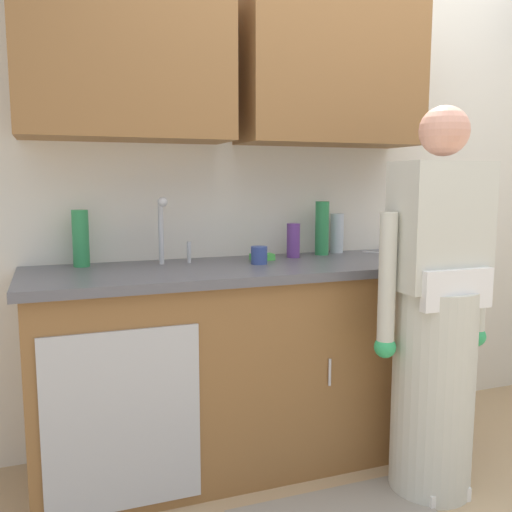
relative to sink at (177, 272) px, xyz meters
name	(u,v)px	position (x,y,z in m)	size (l,w,h in m)	color
kitchen_wall_with_uppers	(301,151)	(0.73, 0.29, 0.55)	(4.80, 0.44, 2.70)	silver
counter_cabinet	(244,368)	(0.31, -0.01, -0.48)	(1.90, 0.62, 0.90)	brown
countertop	(245,269)	(0.32, -0.01, -0.01)	(1.96, 0.66, 0.04)	#595960
sink	(177,272)	(0.00, 0.00, 0.00)	(0.50, 0.36, 0.35)	#B7BABF
person_at_sink	(435,333)	(0.98, -0.54, -0.23)	(0.55, 0.34, 1.62)	white
bottle_soap	(293,240)	(0.63, 0.14, 0.10)	(0.07, 0.07, 0.17)	#66388C
bottle_cleaner_spray	(337,233)	(0.92, 0.23, 0.12)	(0.07, 0.07, 0.21)	silver
bottle_dish_liquid	(81,238)	(-0.39, 0.20, 0.14)	(0.07, 0.07, 0.25)	#2D8C4C
bottle_water_tall	(322,228)	(0.81, 0.19, 0.15)	(0.07, 0.07, 0.28)	#2D8C4C
cup_by_sink	(259,255)	(0.39, -0.01, 0.06)	(0.08, 0.08, 0.08)	#33478C
knife_on_counter	(384,253)	(1.14, 0.11, 0.02)	(0.24, 0.02, 0.01)	silver
sponge	(262,257)	(0.45, 0.11, 0.03)	(0.11, 0.07, 0.03)	#4CBF4C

